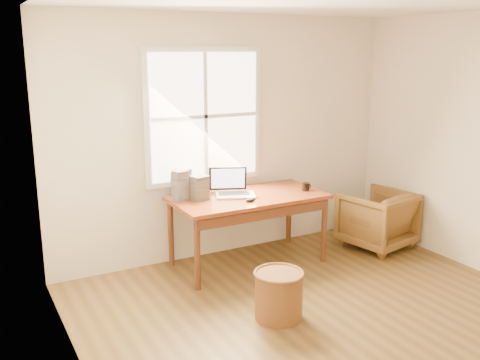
# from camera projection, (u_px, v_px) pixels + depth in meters

# --- Properties ---
(room_shell) EXTENTS (4.04, 4.54, 2.64)m
(room_shell) POSITION_uv_depth(u_px,v_px,m) (353.00, 174.00, 4.01)
(room_shell) COLOR brown
(room_shell) RESTS_ON ground
(desk) EXTENTS (1.60, 0.80, 0.04)m
(desk) POSITION_uv_depth(u_px,v_px,m) (248.00, 197.00, 5.56)
(desk) COLOR brown
(desk) RESTS_ON room_shell
(armchair) EXTENTS (0.83, 0.84, 0.66)m
(armchair) POSITION_uv_depth(u_px,v_px,m) (377.00, 219.00, 6.14)
(armchair) COLOR brown
(armchair) RESTS_ON room_shell
(wicker_stool) EXTENTS (0.48, 0.48, 0.40)m
(wicker_stool) POSITION_uv_depth(u_px,v_px,m) (279.00, 296.00, 4.52)
(wicker_stool) COLOR brown
(wicker_stool) RESTS_ON room_shell
(laptop) EXTENTS (0.47, 0.48, 0.27)m
(laptop) POSITION_uv_depth(u_px,v_px,m) (235.00, 184.00, 5.50)
(laptop) COLOR #A5A7AC
(laptop) RESTS_ON desk
(mouse) EXTENTS (0.11, 0.08, 0.03)m
(mouse) POSITION_uv_depth(u_px,v_px,m) (250.00, 200.00, 5.33)
(mouse) COLOR black
(mouse) RESTS_ON desk
(coffee_mug) EXTENTS (0.09, 0.09, 0.09)m
(coffee_mug) POSITION_uv_depth(u_px,v_px,m) (306.00, 187.00, 5.73)
(coffee_mug) COLOR black
(coffee_mug) RESTS_ON desk
(cd_stack_a) EXTENTS (0.16, 0.14, 0.29)m
(cd_stack_a) POSITION_uv_depth(u_px,v_px,m) (184.00, 182.00, 5.53)
(cd_stack_a) COLOR #A8ACB4
(cd_stack_a) RESTS_ON desk
(cd_stack_b) EXTENTS (0.18, 0.17, 0.25)m
(cd_stack_b) POSITION_uv_depth(u_px,v_px,m) (199.00, 188.00, 5.37)
(cd_stack_b) COLOR #2A2A2F
(cd_stack_b) RESTS_ON desk
(cd_stack_c) EXTENTS (0.16, 0.15, 0.31)m
(cd_stack_c) POSITION_uv_depth(u_px,v_px,m) (180.00, 186.00, 5.34)
(cd_stack_c) COLOR #A0A3AE
(cd_stack_c) RESTS_ON desk
(cd_stack_d) EXTENTS (0.20, 0.19, 0.20)m
(cd_stack_d) POSITION_uv_depth(u_px,v_px,m) (193.00, 185.00, 5.57)
(cd_stack_d) COLOR silver
(cd_stack_d) RESTS_ON desk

